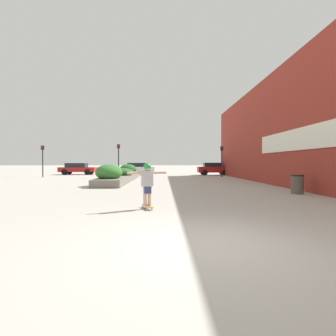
{
  "coord_description": "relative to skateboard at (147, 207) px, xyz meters",
  "views": [
    {
      "loc": [
        -0.8,
        -4.9,
        1.52
      ],
      "look_at": [
        -0.53,
        11.2,
        1.2
      ],
      "focal_mm": 28.0,
      "sensor_mm": 36.0,
      "label": 1
    }
  ],
  "objects": [
    {
      "name": "car_center_left",
      "position": [
        6.69,
        23.67,
        0.73
      ],
      "size": [
        3.89,
        1.87,
        1.53
      ],
      "rotation": [
        0.0,
        0.0,
        -1.57
      ],
      "color": "maroon",
      "rests_on": "ground_plane"
    },
    {
      "name": "traffic_light_right",
      "position": [
        6.77,
        19.3,
        2.18
      ],
      "size": [
        0.28,
        0.3,
        3.28
      ],
      "color": "black",
      "rests_on": "ground_plane"
    },
    {
      "name": "trash_bin",
      "position": [
        7.1,
        4.09,
        0.39
      ],
      "size": [
        0.61,
        0.61,
        0.92
      ],
      "color": "#514C47",
      "rests_on": "ground_plane"
    },
    {
      "name": "planter_box",
      "position": [
        -2.98,
        12.8,
        0.45
      ],
      "size": [
        1.99,
        12.14,
        1.42
      ],
      "color": "slate",
      "rests_on": "ground_plane"
    },
    {
      "name": "skateboard",
      "position": [
        0.0,
        0.0,
        0.0
      ],
      "size": [
        0.45,
        0.78,
        0.1
      ],
      "rotation": [
        0.0,
        0.0,
        0.36
      ],
      "color": "olive",
      "rests_on": "ground_plane"
    },
    {
      "name": "car_leftmost",
      "position": [
        -10.53,
        25.23,
        0.72
      ],
      "size": [
        4.59,
        1.93,
        1.48
      ],
      "rotation": [
        0.0,
        0.0,
        -1.57
      ],
      "color": "maroon",
      "rests_on": "ground_plane"
    },
    {
      "name": "building_wall_right",
      "position": [
        8.23,
        8.75,
        3.77
      ],
      "size": [
        0.67,
        32.28,
        7.7
      ],
      "color": "maroon",
      "rests_on": "ground_plane"
    },
    {
      "name": "traffic_light_left",
      "position": [
        -4.18,
        18.87,
        2.29
      ],
      "size": [
        0.28,
        0.3,
        3.47
      ],
      "color": "black",
      "rests_on": "ground_plane"
    },
    {
      "name": "skateboarder",
      "position": [
        0.0,
        -0.0,
        0.88
      ],
      "size": [
        1.27,
        0.54,
        1.42
      ],
      "rotation": [
        0.0,
        0.0,
        0.36
      ],
      "color": "tan",
      "rests_on": "skateboard"
    },
    {
      "name": "traffic_light_far_left",
      "position": [
        -12.24,
        19.2,
        2.22
      ],
      "size": [
        0.28,
        0.3,
        3.34
      ],
      "color": "black",
      "rests_on": "ground_plane"
    },
    {
      "name": "car_center_right",
      "position": [
        14.17,
        24.09,
        0.76
      ],
      "size": [
        4.3,
        1.87,
        1.61
      ],
      "rotation": [
        0.0,
        0.0,
        -1.57
      ],
      "color": "#BCBCC1",
      "rests_on": "ground_plane"
    },
    {
      "name": "ground_plane",
      "position": [
        1.34,
        -3.72,
        -0.07
      ],
      "size": [
        300.0,
        300.0,
        0.0
      ],
      "primitive_type": "plane",
      "color": "#ADA89E"
    },
    {
      "name": "car_rightmost",
      "position": [
        -2.68,
        24.44,
        0.73
      ],
      "size": [
        4.13,
        1.96,
        1.5
      ],
      "rotation": [
        0.0,
        0.0,
        -1.57
      ],
      "color": "silver",
      "rests_on": "ground_plane"
    }
  ]
}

